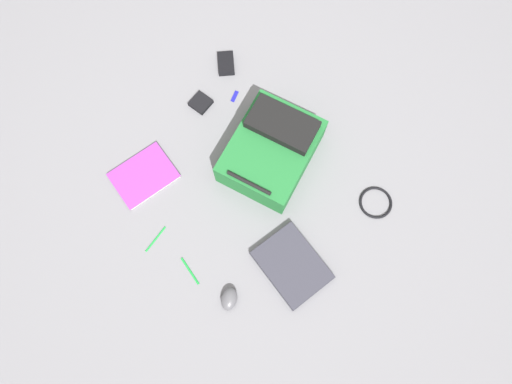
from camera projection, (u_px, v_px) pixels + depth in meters
name	position (u px, v px, depth m)	size (l,w,h in m)	color
ground_plane	(255.00, 187.00, 1.92)	(3.48, 3.48, 0.00)	slate
backpack	(272.00, 149.00, 1.87)	(0.39, 0.47, 0.20)	#1E662D
laptop	(292.00, 265.00, 1.80)	(0.35, 0.31, 0.03)	#24242C
book_comic	(144.00, 176.00, 1.92)	(0.28, 0.32, 0.02)	silver
computer_mouse	(229.00, 299.00, 1.76)	(0.07, 0.09, 0.04)	#4C4C51
cable_coil	(376.00, 203.00, 1.89)	(0.15, 0.15, 0.01)	black
power_brick	(226.00, 63.00, 2.08)	(0.08, 0.12, 0.03)	black
pen_black	(190.00, 271.00, 1.80)	(0.01, 0.01, 0.13)	#198C33
pen_blue	(155.00, 239.00, 1.84)	(0.01, 0.01, 0.13)	#198C33
earbud_pouch	(201.00, 103.00, 2.02)	(0.09, 0.09, 0.02)	black
usb_stick	(235.00, 96.00, 2.04)	(0.02, 0.06, 0.01)	#191999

